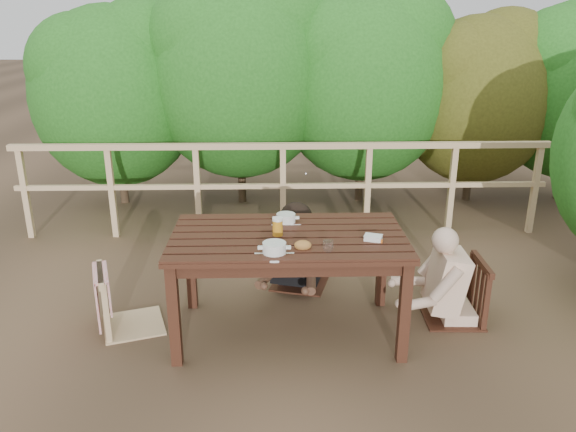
{
  "coord_description": "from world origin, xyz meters",
  "views": [
    {
      "loc": [
        -0.1,
        -3.7,
        2.22
      ],
      "look_at": [
        0.0,
        0.05,
        0.9
      ],
      "focal_mm": 35.06,
      "sensor_mm": 36.0,
      "label": 1
    }
  ],
  "objects_px": {
    "table": "(288,285)",
    "woman": "(300,218)",
    "chair_far": "(300,235)",
    "soup_far": "(286,219)",
    "butter_tub": "(373,239)",
    "tumbler": "(328,246)",
    "chair_right": "(456,264)",
    "soup_near": "(274,249)",
    "bread_roll": "(303,245)",
    "chair_left": "(128,271)",
    "beer_glass": "(278,228)",
    "diner_right": "(463,245)"
  },
  "relations": [
    {
      "from": "soup_far",
      "to": "bread_roll",
      "type": "xyz_separation_m",
      "value": [
        0.1,
        -0.51,
        -0.01
      ]
    },
    {
      "from": "soup_near",
      "to": "soup_far",
      "type": "height_order",
      "value": "soup_near"
    },
    {
      "from": "tumbler",
      "to": "soup_near",
      "type": "bearing_deg",
      "value": -174.13
    },
    {
      "from": "bread_roll",
      "to": "chair_far",
      "type": "bearing_deg",
      "value": 88.05
    },
    {
      "from": "woman",
      "to": "diner_right",
      "type": "bearing_deg",
      "value": 166.99
    },
    {
      "from": "chair_left",
      "to": "tumbler",
      "type": "bearing_deg",
      "value": -123.8
    },
    {
      "from": "chair_left",
      "to": "bread_roll",
      "type": "xyz_separation_m",
      "value": [
        1.27,
        -0.36,
        0.34
      ]
    },
    {
      "from": "chair_left",
      "to": "soup_far",
      "type": "distance_m",
      "value": 1.23
    },
    {
      "from": "bread_roll",
      "to": "table",
      "type": "bearing_deg",
      "value": 109.58
    },
    {
      "from": "chair_right",
      "to": "chair_left",
      "type": "bearing_deg",
      "value": -86.56
    },
    {
      "from": "chair_far",
      "to": "chair_right",
      "type": "xyz_separation_m",
      "value": [
        1.16,
        -0.63,
        -0.0
      ]
    },
    {
      "from": "tumbler",
      "to": "butter_tub",
      "type": "distance_m",
      "value": 0.36
    },
    {
      "from": "table",
      "to": "chair_far",
      "type": "bearing_deg",
      "value": 81.09
    },
    {
      "from": "table",
      "to": "butter_tub",
      "type": "height_order",
      "value": "butter_tub"
    },
    {
      "from": "soup_far",
      "to": "tumbler",
      "type": "bearing_deg",
      "value": -64.12
    },
    {
      "from": "chair_left",
      "to": "soup_far",
      "type": "relative_size",
      "value": 3.81
    },
    {
      "from": "chair_right",
      "to": "woman",
      "type": "bearing_deg",
      "value": -117.18
    },
    {
      "from": "table",
      "to": "chair_left",
      "type": "xyz_separation_m",
      "value": [
        -1.18,
        0.11,
        0.07
      ]
    },
    {
      "from": "butter_tub",
      "to": "beer_glass",
      "type": "bearing_deg",
      "value": -170.22
    },
    {
      "from": "chair_far",
      "to": "chair_left",
      "type": "bearing_deg",
      "value": -136.54
    },
    {
      "from": "chair_left",
      "to": "chair_right",
      "type": "relative_size",
      "value": 1.0
    },
    {
      "from": "soup_near",
      "to": "tumbler",
      "type": "relative_size",
      "value": 3.19
    },
    {
      "from": "bread_roll",
      "to": "tumbler",
      "type": "bearing_deg",
      "value": -13.11
    },
    {
      "from": "chair_far",
      "to": "soup_far",
      "type": "bearing_deg",
      "value": -88.3
    },
    {
      "from": "table",
      "to": "chair_right",
      "type": "distance_m",
      "value": 1.3
    },
    {
      "from": "table",
      "to": "tumbler",
      "type": "height_order",
      "value": "tumbler"
    },
    {
      "from": "beer_glass",
      "to": "butter_tub",
      "type": "relative_size",
      "value": 1.2
    },
    {
      "from": "table",
      "to": "woman",
      "type": "height_order",
      "value": "woman"
    },
    {
      "from": "table",
      "to": "soup_near",
      "type": "relative_size",
      "value": 6.38
    },
    {
      "from": "table",
      "to": "beer_glass",
      "type": "bearing_deg",
      "value": -169.14
    },
    {
      "from": "woman",
      "to": "tumbler",
      "type": "relative_size",
      "value": 14.88
    },
    {
      "from": "diner_right",
      "to": "tumbler",
      "type": "height_order",
      "value": "diner_right"
    },
    {
      "from": "woman",
      "to": "chair_right",
      "type": "bearing_deg",
      "value": 166.37
    },
    {
      "from": "table",
      "to": "butter_tub",
      "type": "distance_m",
      "value": 0.72
    },
    {
      "from": "diner_right",
      "to": "butter_tub",
      "type": "distance_m",
      "value": 0.81
    },
    {
      "from": "woman",
      "to": "soup_far",
      "type": "distance_m",
      "value": 0.61
    },
    {
      "from": "table",
      "to": "chair_left",
      "type": "distance_m",
      "value": 1.19
    },
    {
      "from": "table",
      "to": "woman",
      "type": "relative_size",
      "value": 1.37
    },
    {
      "from": "diner_right",
      "to": "bread_roll",
      "type": "xyz_separation_m",
      "value": [
        -1.23,
        -0.42,
        0.18
      ]
    },
    {
      "from": "soup_near",
      "to": "table",
      "type": "bearing_deg",
      "value": 73.14
    },
    {
      "from": "table",
      "to": "beer_glass",
      "type": "distance_m",
      "value": 0.46
    },
    {
      "from": "chair_right",
      "to": "beer_glass",
      "type": "bearing_deg",
      "value": -80.19
    },
    {
      "from": "beer_glass",
      "to": "tumbler",
      "type": "height_order",
      "value": "beer_glass"
    },
    {
      "from": "soup_far",
      "to": "diner_right",
      "type": "bearing_deg",
      "value": -3.79
    },
    {
      "from": "diner_right",
      "to": "beer_glass",
      "type": "relative_size",
      "value": 8.52
    },
    {
      "from": "soup_near",
      "to": "beer_glass",
      "type": "relative_size",
      "value": 1.79
    },
    {
      "from": "chair_left",
      "to": "woman",
      "type": "relative_size",
      "value": 0.76
    },
    {
      "from": "woman",
      "to": "diner_right",
      "type": "distance_m",
      "value": 1.36
    },
    {
      "from": "chair_left",
      "to": "butter_tub",
      "type": "distance_m",
      "value": 1.81
    },
    {
      "from": "chair_far",
      "to": "beer_glass",
      "type": "bearing_deg",
      "value": -88.09
    }
  ]
}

